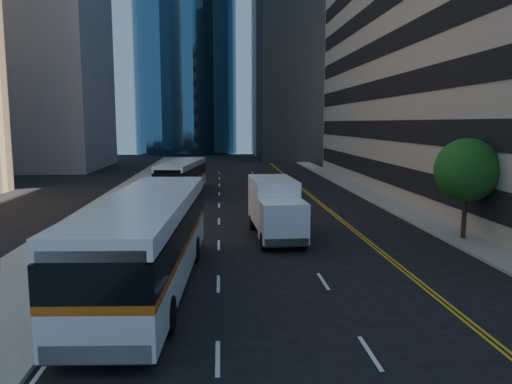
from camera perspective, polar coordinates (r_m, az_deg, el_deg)
ground at (r=17.57m, az=7.41°, el=-12.15°), size 160.00×160.00×0.00m
sidewalk_west at (r=42.19m, az=-13.79°, el=-0.39°), size 5.00×90.00×0.15m
sidewalk_east at (r=43.39m, az=12.51°, el=-0.12°), size 2.00×90.00×0.15m
midrise_west at (r=73.37m, az=-24.71°, el=16.23°), size 18.00×18.00×35.00m
street_tree at (r=27.25m, az=22.95°, el=2.31°), size 3.20×3.20×5.10m
bus_front at (r=18.48m, az=-12.23°, el=-5.25°), size 3.55×13.29×3.40m
bus_rear at (r=42.66m, az=-8.43°, el=1.79°), size 3.73×10.95×2.77m
box_truck at (r=26.12m, az=2.23°, el=-1.77°), size 2.52×6.48×3.05m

